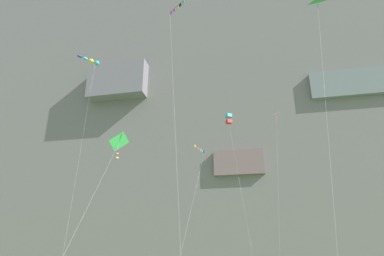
{
  "coord_description": "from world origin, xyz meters",
  "views": [
    {
      "loc": [
        4.12,
        -12.51,
        1.85
      ],
      "look_at": [
        -2.35,
        18.19,
        14.12
      ],
      "focal_mm": 31.03,
      "sensor_mm": 36.0,
      "label": 1
    }
  ],
  "objects_px": {
    "kite_delta_low_left": "(318,9)",
    "kite_box_mid_center": "(229,119)",
    "kite_banner_high_left": "(198,161)",
    "kite_delta_mid_right": "(276,120)",
    "kite_banner_high_right": "(178,22)",
    "kite_windsock_upper_mid": "(92,61)",
    "kite_diamond_low_center": "(118,144)"
  },
  "relations": [
    {
      "from": "kite_banner_high_left",
      "to": "kite_diamond_low_center",
      "type": "xyz_separation_m",
      "value": [
        -6.11,
        -10.29,
        -0.64
      ]
    },
    {
      "from": "kite_banner_high_left",
      "to": "kite_diamond_low_center",
      "type": "height_order",
      "value": "kite_banner_high_left"
    },
    {
      "from": "kite_banner_high_left",
      "to": "kite_box_mid_center",
      "type": "distance_m",
      "value": 13.99
    },
    {
      "from": "kite_delta_low_left",
      "to": "kite_delta_mid_right",
      "type": "distance_m",
      "value": 22.29
    },
    {
      "from": "kite_delta_low_left",
      "to": "kite_box_mid_center",
      "type": "distance_m",
      "value": 24.69
    },
    {
      "from": "kite_banner_high_right",
      "to": "kite_windsock_upper_mid",
      "type": "relative_size",
      "value": 0.87
    },
    {
      "from": "kite_banner_high_left",
      "to": "kite_delta_low_left",
      "type": "xyz_separation_m",
      "value": [
        14.13,
        -12.43,
        10.67
      ]
    },
    {
      "from": "kite_windsock_upper_mid",
      "to": "kite_delta_low_left",
      "type": "bearing_deg",
      "value": -28.79
    },
    {
      "from": "kite_banner_high_left",
      "to": "kite_delta_low_left",
      "type": "relative_size",
      "value": 0.6
    },
    {
      "from": "kite_box_mid_center",
      "to": "kite_banner_high_right",
      "type": "xyz_separation_m",
      "value": [
        -3.81,
        -18.52,
        5.04
      ]
    },
    {
      "from": "kite_diamond_low_center",
      "to": "kite_windsock_upper_mid",
      "type": "height_order",
      "value": "kite_windsock_upper_mid"
    },
    {
      "from": "kite_box_mid_center",
      "to": "kite_delta_mid_right",
      "type": "bearing_deg",
      "value": -2.08
    },
    {
      "from": "kite_diamond_low_center",
      "to": "kite_windsock_upper_mid",
      "type": "distance_m",
      "value": 31.28
    },
    {
      "from": "kite_delta_mid_right",
      "to": "kite_banner_high_right",
      "type": "relative_size",
      "value": 0.74
    },
    {
      "from": "kite_banner_high_left",
      "to": "kite_box_mid_center",
      "type": "height_order",
      "value": "kite_box_mid_center"
    },
    {
      "from": "kite_windsock_upper_mid",
      "to": "kite_box_mid_center",
      "type": "bearing_deg",
      "value": 7.58
    },
    {
      "from": "kite_delta_mid_right",
      "to": "kite_banner_high_right",
      "type": "bearing_deg",
      "value": -121.16
    },
    {
      "from": "kite_windsock_upper_mid",
      "to": "kite_banner_high_left",
      "type": "bearing_deg",
      "value": -17.81
    },
    {
      "from": "kite_delta_low_left",
      "to": "kite_banner_high_right",
      "type": "bearing_deg",
      "value": 166.07
    },
    {
      "from": "kite_diamond_low_center",
      "to": "kite_box_mid_center",
      "type": "relative_size",
      "value": 0.59
    },
    {
      "from": "kite_banner_high_left",
      "to": "kite_banner_high_right",
      "type": "bearing_deg",
      "value": -93.32
    },
    {
      "from": "kite_banner_high_right",
      "to": "kite_windsock_upper_mid",
      "type": "xyz_separation_m",
      "value": [
        -19.92,
        15.37,
        6.94
      ]
    },
    {
      "from": "kite_delta_low_left",
      "to": "kite_box_mid_center",
      "type": "xyz_separation_m",
      "value": [
        -10.84,
        22.16,
        -1.17
      ]
    },
    {
      "from": "kite_box_mid_center",
      "to": "kite_windsock_upper_mid",
      "type": "xyz_separation_m",
      "value": [
        -23.73,
        -3.16,
        11.98
      ]
    },
    {
      "from": "kite_diamond_low_center",
      "to": "kite_delta_low_left",
      "type": "relative_size",
      "value": 0.55
    },
    {
      "from": "kite_banner_high_left",
      "to": "kite_diamond_low_center",
      "type": "relative_size",
      "value": 1.09
    },
    {
      "from": "kite_box_mid_center",
      "to": "kite_banner_high_left",
      "type": "bearing_deg",
      "value": -108.73
    },
    {
      "from": "kite_banner_high_left",
      "to": "kite_delta_mid_right",
      "type": "height_order",
      "value": "kite_delta_mid_right"
    },
    {
      "from": "kite_delta_low_left",
      "to": "kite_windsock_upper_mid",
      "type": "relative_size",
      "value": 0.71
    },
    {
      "from": "kite_banner_high_left",
      "to": "kite_windsock_upper_mid",
      "type": "xyz_separation_m",
      "value": [
        -20.44,
        6.57,
        21.48
      ]
    },
    {
      "from": "kite_box_mid_center",
      "to": "kite_delta_mid_right",
      "type": "relative_size",
      "value": 1.04
    },
    {
      "from": "kite_banner_high_left",
      "to": "kite_windsock_upper_mid",
      "type": "distance_m",
      "value": 30.36
    }
  ]
}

